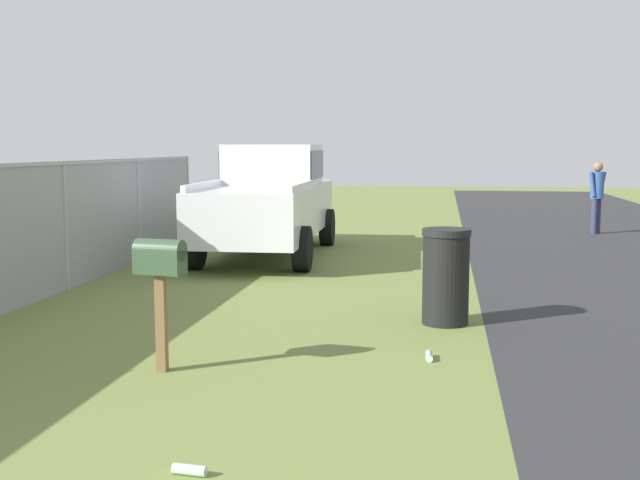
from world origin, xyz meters
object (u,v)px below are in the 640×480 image
(pedestrian, at_px, (597,192))
(pickup_truck, at_px, (269,197))
(mailbox, at_px, (160,267))
(trash_bin, at_px, (446,276))

(pedestrian, bearing_deg, pickup_truck, -101.80)
(mailbox, relative_size, trash_bin, 1.10)
(pickup_truck, height_order, trash_bin, pickup_truck)
(mailbox, distance_m, pedestrian, 13.82)
(mailbox, relative_size, pedestrian, 0.73)
(pickup_truck, xyz_separation_m, trash_bin, (-5.36, -3.31, -0.54))
(pickup_truck, bearing_deg, pedestrian, -57.35)
(trash_bin, height_order, pedestrian, pedestrian)
(trash_bin, distance_m, pedestrian, 10.66)
(mailbox, xyz_separation_m, trash_bin, (2.35, -2.58, -0.41))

